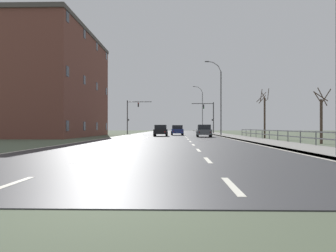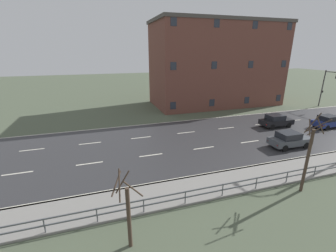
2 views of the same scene
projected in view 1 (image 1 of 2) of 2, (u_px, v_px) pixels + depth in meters
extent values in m
cube|color=#4C5642|center=(169.00, 136.00, 52.95)|extent=(160.00, 160.00, 0.12)
cube|color=#303033|center=(171.00, 134.00, 64.95)|extent=(14.00, 120.00, 0.02)
cube|color=beige|center=(9.00, 185.00, 7.03)|extent=(0.16, 2.20, 0.01)
cube|color=beige|center=(82.00, 160.00, 12.43)|extent=(0.16, 2.20, 0.01)
cube|color=beige|center=(111.00, 150.00, 17.83)|extent=(0.16, 2.20, 0.01)
cube|color=beige|center=(126.00, 145.00, 23.22)|extent=(0.16, 2.20, 0.01)
cube|color=beige|center=(136.00, 141.00, 28.62)|extent=(0.16, 2.20, 0.01)
cube|color=beige|center=(142.00, 139.00, 34.02)|extent=(0.16, 2.20, 0.01)
cube|color=beige|center=(147.00, 138.00, 39.42)|extent=(0.16, 2.20, 0.01)
cube|color=beige|center=(151.00, 136.00, 44.82)|extent=(0.16, 2.20, 0.01)
cube|color=beige|center=(153.00, 135.00, 50.21)|extent=(0.16, 2.20, 0.01)
cube|color=beige|center=(156.00, 135.00, 55.61)|extent=(0.16, 2.20, 0.01)
cube|color=beige|center=(158.00, 134.00, 61.01)|extent=(0.16, 2.20, 0.01)
cube|color=beige|center=(159.00, 133.00, 66.41)|extent=(0.16, 2.20, 0.01)
cube|color=beige|center=(161.00, 133.00, 71.81)|extent=(0.16, 2.20, 0.01)
cube|color=beige|center=(162.00, 133.00, 77.20)|extent=(0.16, 2.20, 0.01)
cube|color=beige|center=(163.00, 132.00, 82.60)|extent=(0.16, 2.20, 0.01)
cube|color=beige|center=(164.00, 132.00, 88.00)|extent=(0.16, 2.20, 0.01)
cube|color=beige|center=(164.00, 132.00, 93.40)|extent=(0.16, 2.20, 0.01)
cube|color=beige|center=(165.00, 131.00, 98.80)|extent=(0.16, 2.20, 0.01)
cube|color=beige|center=(166.00, 131.00, 104.19)|extent=(0.16, 2.20, 0.01)
cube|color=beige|center=(166.00, 131.00, 109.59)|extent=(0.16, 2.20, 0.01)
cube|color=beige|center=(167.00, 131.00, 114.99)|extent=(0.16, 2.20, 0.01)
cube|color=beige|center=(167.00, 131.00, 120.39)|extent=(0.16, 2.20, 0.01)
cube|color=beige|center=(232.00, 186.00, 6.90)|extent=(0.16, 2.20, 0.01)
cube|color=beige|center=(208.00, 160.00, 12.30)|extent=(0.16, 2.20, 0.01)
cube|color=beige|center=(198.00, 150.00, 17.70)|extent=(0.16, 2.20, 0.01)
cube|color=beige|center=(193.00, 145.00, 23.10)|extent=(0.16, 2.20, 0.01)
cube|color=beige|center=(190.00, 142.00, 28.50)|extent=(0.16, 2.20, 0.01)
cube|color=beige|center=(188.00, 139.00, 33.89)|extent=(0.16, 2.20, 0.01)
cube|color=beige|center=(187.00, 138.00, 39.29)|extent=(0.16, 2.20, 0.01)
cube|color=beige|center=(185.00, 136.00, 44.69)|extent=(0.16, 2.20, 0.01)
cube|color=beige|center=(185.00, 135.00, 50.09)|extent=(0.16, 2.20, 0.01)
cube|color=beige|center=(184.00, 135.00, 55.49)|extent=(0.16, 2.20, 0.01)
cube|color=beige|center=(183.00, 134.00, 60.88)|extent=(0.16, 2.20, 0.01)
cube|color=beige|center=(183.00, 133.00, 66.28)|extent=(0.16, 2.20, 0.01)
cube|color=beige|center=(182.00, 133.00, 71.68)|extent=(0.16, 2.20, 0.01)
cube|color=beige|center=(182.00, 133.00, 77.08)|extent=(0.16, 2.20, 0.01)
cube|color=beige|center=(182.00, 132.00, 82.48)|extent=(0.16, 2.20, 0.01)
cube|color=beige|center=(181.00, 132.00, 87.87)|extent=(0.16, 2.20, 0.01)
cube|color=beige|center=(181.00, 132.00, 93.27)|extent=(0.16, 2.20, 0.01)
cube|color=beige|center=(181.00, 131.00, 98.67)|extent=(0.16, 2.20, 0.01)
cube|color=beige|center=(181.00, 131.00, 104.07)|extent=(0.16, 2.20, 0.01)
cube|color=beige|center=(180.00, 131.00, 109.47)|extent=(0.16, 2.20, 0.01)
cube|color=beige|center=(180.00, 131.00, 114.86)|extent=(0.16, 2.20, 0.01)
cube|color=beige|center=(180.00, 131.00, 120.26)|extent=(0.16, 2.20, 0.01)
cube|color=beige|center=(206.00, 134.00, 64.76)|extent=(0.16, 120.00, 0.01)
cube|color=beige|center=(136.00, 134.00, 65.13)|extent=(0.16, 120.00, 0.01)
cube|color=gray|center=(215.00, 133.00, 64.72)|extent=(3.00, 120.00, 0.12)
cube|color=slate|center=(207.00, 133.00, 64.76)|extent=(0.16, 120.00, 0.12)
cube|color=#515459|center=(283.00, 131.00, 27.39)|extent=(0.06, 34.18, 0.08)
cube|color=#515459|center=(283.00, 136.00, 27.39)|extent=(0.06, 34.18, 0.08)
cylinder|color=#515459|center=(336.00, 141.00, 18.19)|extent=(0.07, 0.07, 1.00)
cylinder|color=#515459|center=(316.00, 139.00, 20.82)|extent=(0.07, 0.07, 1.00)
cylinder|color=#515459|center=(300.00, 138.00, 23.45)|extent=(0.07, 0.07, 1.00)
cylinder|color=#515459|center=(288.00, 137.00, 26.07)|extent=(0.07, 0.07, 1.00)
cylinder|color=#515459|center=(278.00, 136.00, 28.70)|extent=(0.07, 0.07, 1.00)
cylinder|color=#515459|center=(269.00, 135.00, 31.33)|extent=(0.07, 0.07, 1.00)
cylinder|color=#515459|center=(262.00, 135.00, 33.96)|extent=(0.07, 0.07, 1.00)
cylinder|color=#515459|center=(256.00, 134.00, 36.59)|extent=(0.07, 0.07, 1.00)
cylinder|color=#515459|center=(251.00, 134.00, 39.22)|extent=(0.07, 0.07, 1.00)
cylinder|color=#515459|center=(246.00, 133.00, 41.85)|extent=(0.07, 0.07, 1.00)
cylinder|color=#515459|center=(242.00, 133.00, 44.47)|extent=(0.07, 0.07, 1.00)
cylinder|color=slate|center=(221.00, 104.00, 48.63)|extent=(0.20, 0.20, 9.34)
cylinder|color=slate|center=(220.00, 69.00, 48.66)|extent=(0.49, 0.11, 0.88)
cylinder|color=slate|center=(216.00, 64.00, 48.67)|extent=(0.82, 0.11, 0.62)
cylinder|color=slate|center=(210.00, 62.00, 48.70)|extent=(0.93, 0.11, 0.27)
cube|color=#333335|center=(207.00, 62.00, 48.71)|extent=(0.56, 0.24, 0.12)
cylinder|color=slate|center=(202.00, 112.00, 83.98)|extent=(0.20, 0.20, 9.96)
cylinder|color=slate|center=(202.00, 91.00, 84.01)|extent=(0.51, 0.11, 0.92)
cylinder|color=slate|center=(199.00, 88.00, 84.03)|extent=(0.85, 0.11, 0.64)
cylinder|color=slate|center=(196.00, 87.00, 84.05)|extent=(0.96, 0.11, 0.27)
cube|color=#333335|center=(194.00, 87.00, 84.06)|extent=(0.56, 0.24, 0.12)
cylinder|color=#38383A|center=(213.00, 118.00, 61.44)|extent=(0.18, 0.18, 5.86)
cylinder|color=#38383A|center=(203.00, 104.00, 61.50)|extent=(4.01, 0.12, 0.12)
cube|color=black|center=(204.00, 107.00, 61.49)|extent=(0.20, 0.28, 0.80)
sphere|color=#2D2D2D|center=(204.00, 105.00, 61.34)|extent=(0.14, 0.14, 0.14)
sphere|color=#2D2D2D|center=(204.00, 107.00, 61.34)|extent=(0.14, 0.14, 0.14)
sphere|color=green|center=(204.00, 108.00, 61.34)|extent=(0.14, 0.14, 0.14)
cube|color=black|center=(212.00, 120.00, 61.39)|extent=(0.18, 0.12, 0.32)
cylinder|color=#38383A|center=(127.00, 117.00, 61.34)|extent=(0.18, 0.18, 6.17)
cylinder|color=#38383A|center=(140.00, 102.00, 61.30)|extent=(4.48, 0.12, 0.12)
cube|color=black|center=(138.00, 105.00, 61.30)|extent=(0.20, 0.28, 0.80)
sphere|color=red|center=(138.00, 103.00, 61.15)|extent=(0.14, 0.14, 0.14)
sphere|color=#2D2D2D|center=(138.00, 105.00, 61.15)|extent=(0.14, 0.14, 0.14)
sphere|color=#2D2D2D|center=(138.00, 106.00, 61.15)|extent=(0.14, 0.14, 0.14)
cube|color=black|center=(129.00, 120.00, 61.29)|extent=(0.18, 0.12, 0.32)
cube|color=navy|center=(177.00, 131.00, 51.74)|extent=(1.93, 4.17, 0.64)
cube|color=black|center=(177.00, 127.00, 51.49)|extent=(1.64, 2.06, 0.60)
cube|color=slate|center=(177.00, 127.00, 52.44)|extent=(1.41, 0.14, 0.51)
cylinder|color=black|center=(182.00, 133.00, 53.02)|extent=(0.25, 0.67, 0.66)
cylinder|color=black|center=(172.00, 133.00, 53.00)|extent=(0.25, 0.67, 0.66)
cylinder|color=black|center=(183.00, 133.00, 50.48)|extent=(0.25, 0.67, 0.66)
cylinder|color=black|center=(172.00, 133.00, 50.46)|extent=(0.25, 0.67, 0.66)
cube|color=red|center=(173.00, 131.00, 49.70)|extent=(0.16, 0.05, 0.14)
cube|color=red|center=(182.00, 131.00, 49.72)|extent=(0.16, 0.05, 0.14)
cube|color=black|center=(161.00, 132.00, 45.75)|extent=(1.77, 4.11, 0.64)
cube|color=black|center=(161.00, 127.00, 45.50)|extent=(1.57, 2.01, 0.60)
cube|color=slate|center=(161.00, 127.00, 46.45)|extent=(1.40, 0.09, 0.51)
cylinder|color=black|center=(167.00, 134.00, 46.99)|extent=(0.22, 0.66, 0.66)
cylinder|color=black|center=(155.00, 134.00, 47.04)|extent=(0.22, 0.66, 0.66)
cylinder|color=black|center=(166.00, 134.00, 44.45)|extent=(0.22, 0.66, 0.66)
cylinder|color=black|center=(154.00, 134.00, 44.50)|extent=(0.22, 0.66, 0.66)
cube|color=red|center=(155.00, 132.00, 43.74)|extent=(0.16, 0.04, 0.14)
cube|color=red|center=(165.00, 132.00, 43.70)|extent=(0.16, 0.04, 0.14)
cube|color=#474C51|center=(204.00, 132.00, 42.16)|extent=(1.87, 4.14, 0.64)
cube|color=black|center=(204.00, 127.00, 41.92)|extent=(1.61, 2.04, 0.60)
cube|color=slate|center=(204.00, 127.00, 42.87)|extent=(1.41, 0.12, 0.51)
cylinder|color=black|center=(210.00, 134.00, 43.39)|extent=(0.24, 0.67, 0.66)
cylinder|color=black|center=(197.00, 134.00, 43.47)|extent=(0.24, 0.67, 0.66)
cylinder|color=black|center=(211.00, 135.00, 40.85)|extent=(0.24, 0.67, 0.66)
cylinder|color=black|center=(198.00, 135.00, 40.94)|extent=(0.24, 0.67, 0.66)
cube|color=red|center=(199.00, 132.00, 40.17)|extent=(0.16, 0.04, 0.14)
cube|color=red|center=(210.00, 132.00, 40.10)|extent=(0.16, 0.04, 0.14)
cube|color=brown|center=(53.00, 87.00, 45.22)|extent=(10.28, 21.86, 13.51)
cube|color=#4C4742|center=(53.00, 35.00, 45.25)|extent=(10.49, 22.29, 0.50)
cube|color=#282D38|center=(68.00, 126.00, 35.33)|extent=(0.04, 0.90, 1.10)
cube|color=#282D38|center=(84.00, 126.00, 41.81)|extent=(0.04, 0.90, 1.10)
cube|color=#282D38|center=(97.00, 126.00, 48.30)|extent=(0.04, 0.90, 1.10)
cube|color=#282D38|center=(106.00, 126.00, 54.78)|extent=(0.04, 0.90, 1.10)
cube|color=#282D38|center=(68.00, 71.00, 35.36)|extent=(0.04, 0.90, 1.10)
cube|color=#282D38|center=(85.00, 80.00, 41.84)|extent=(0.04, 0.90, 1.10)
cube|color=#282D38|center=(97.00, 86.00, 48.32)|extent=(0.04, 0.90, 1.10)
cube|color=#282D38|center=(106.00, 91.00, 54.80)|extent=(0.04, 0.90, 1.10)
cube|color=#282D38|center=(68.00, 17.00, 35.38)|extent=(0.04, 0.90, 1.10)
cube|color=#282D38|center=(85.00, 34.00, 41.86)|extent=(0.04, 0.90, 1.10)
cube|color=#282D38|center=(97.00, 47.00, 48.34)|extent=(0.04, 0.90, 1.10)
cube|color=#282D38|center=(106.00, 56.00, 54.83)|extent=(0.04, 0.90, 1.10)
cylinder|color=#423328|center=(321.00, 122.00, 24.92)|extent=(0.20, 0.20, 3.32)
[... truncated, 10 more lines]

